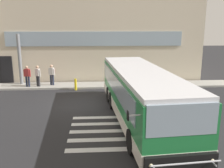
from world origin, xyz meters
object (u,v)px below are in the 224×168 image
Objects in this scene: safety_bollard_yellow at (76,84)px; passenger_by_doorway at (38,75)px; bus_main_foreground at (140,96)px; entry_support_column at (20,59)px; passenger_at_curb_edge at (52,73)px; passenger_near_column at (27,75)px.

passenger_by_doorway is at bearing 165.10° from safety_bollard_yellow.
passenger_by_doorway is (-6.92, 7.27, -0.25)m from bus_main_foreground.
entry_support_column is 2.44× the size of passenger_by_doorway.
bus_main_foreground reaches higher than passenger_at_curb_edge.
entry_support_column is 2.90m from passenger_at_curb_edge.
entry_support_column is 2.18m from passenger_by_doorway.
passenger_at_curb_edge is at bearing 14.64° from passenger_near_column.
passenger_by_doorway and passenger_at_curb_edge have the same top height.
safety_bollard_yellow is (3.02, -0.80, -0.63)m from passenger_by_doorway.
bus_main_foreground is 7.60m from safety_bollard_yellow.
safety_bollard_yellow is (1.99, -1.21, -0.66)m from passenger_at_curb_edge.
safety_bollard_yellow is at bearing -14.90° from passenger_by_doorway.
bus_main_foreground is at bearing -46.42° from passenger_by_doorway.
safety_bollard_yellow is (4.62, -1.80, -1.74)m from entry_support_column.
passenger_at_curb_edge is 1.86× the size of safety_bollard_yellow.
passenger_by_doorway is 3.19m from safety_bollard_yellow.
safety_bollard_yellow is (-3.90, 6.46, -0.88)m from bus_main_foreground.
passenger_near_column is 0.80m from passenger_by_doorway.
safety_bollard_yellow is at bearing 121.07° from bus_main_foreground.
passenger_near_column is 1.86× the size of safety_bollard_yellow.
entry_support_column is at bearing 167.30° from passenger_at_curb_edge.
bus_main_foreground is 6.64× the size of passenger_near_column.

